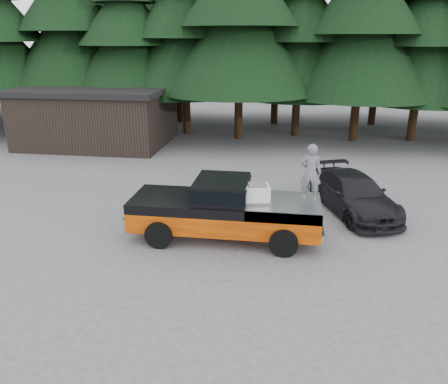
# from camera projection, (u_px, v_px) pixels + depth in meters

# --- Properties ---
(ground) EXTENTS (120.00, 120.00, 0.00)m
(ground) POSITION_uv_depth(u_px,v_px,m) (216.00, 240.00, 13.66)
(ground) COLOR #4C4C4E
(ground) RESTS_ON ground
(pickup_truck) EXTENTS (6.00, 2.04, 1.33)m
(pickup_truck) POSITION_uv_depth(u_px,v_px,m) (225.00, 218.00, 13.63)
(pickup_truck) COLOR #DA5800
(pickup_truck) RESTS_ON ground
(truck_cab) EXTENTS (1.66, 1.90, 0.59)m
(truck_cab) POSITION_uv_depth(u_px,v_px,m) (222.00, 189.00, 13.32)
(truck_cab) COLOR black
(truck_cab) RESTS_ON pickup_truck
(air_compressor) EXTENTS (0.82, 0.73, 0.49)m
(air_compressor) POSITION_uv_depth(u_px,v_px,m) (257.00, 194.00, 13.01)
(air_compressor) COLOR silver
(air_compressor) RESTS_ON pickup_truck
(man_on_bed) EXTENTS (0.66, 0.45, 1.75)m
(man_on_bed) POSITION_uv_depth(u_px,v_px,m) (311.00, 173.00, 12.91)
(man_on_bed) COLOR #5B5D63
(man_on_bed) RESTS_ON pickup_truck
(parked_car) EXTENTS (3.44, 5.06, 1.36)m
(parked_car) POSITION_uv_depth(u_px,v_px,m) (353.00, 194.00, 15.66)
(parked_car) COLOR black
(parked_car) RESTS_ON ground
(utility_building) EXTENTS (8.40, 6.40, 3.30)m
(utility_building) POSITION_uv_depth(u_px,v_px,m) (98.00, 115.00, 25.52)
(utility_building) COLOR black
(utility_building) RESTS_ON ground
(treeline) EXTENTS (60.15, 16.05, 17.50)m
(treeline) POSITION_uv_depth(u_px,v_px,m) (267.00, 7.00, 27.03)
(treeline) COLOR black
(treeline) RESTS_ON ground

